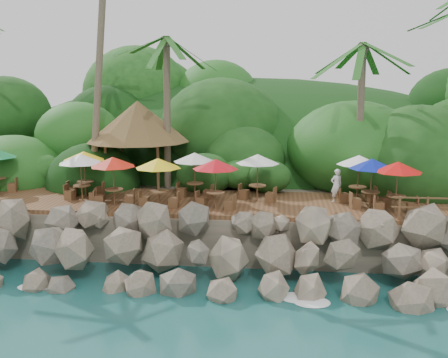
# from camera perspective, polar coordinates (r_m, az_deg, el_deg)

# --- Properties ---
(ground) EXTENTS (140.00, 140.00, 0.00)m
(ground) POSITION_cam_1_polar(r_m,az_deg,el_deg) (19.09, -2.05, -13.57)
(ground) COLOR #19514F
(ground) RESTS_ON ground
(land_base) EXTENTS (32.00, 25.20, 2.10)m
(land_base) POSITION_cam_1_polar(r_m,az_deg,el_deg) (33.98, 1.87, -0.68)
(land_base) COLOR gray
(land_base) RESTS_ON ground
(jungle_hill) EXTENTS (44.80, 28.00, 15.40)m
(jungle_hill) POSITION_cam_1_polar(r_m,az_deg,el_deg) (41.52, 2.68, -0.01)
(jungle_hill) COLOR #143811
(jungle_hill) RESTS_ON ground
(seawall) EXTENTS (29.00, 4.00, 2.30)m
(seawall) POSITION_cam_1_polar(r_m,az_deg,el_deg) (20.50, -1.25, -8.33)
(seawall) COLOR gray
(seawall) RESTS_ON ground
(terrace) EXTENTS (26.00, 5.00, 0.20)m
(terrace) POSITION_cam_1_polar(r_m,az_deg,el_deg) (24.01, 0.00, -2.81)
(terrace) COLOR brown
(terrace) RESTS_ON land_base
(jungle_foliage) EXTENTS (44.00, 16.00, 12.00)m
(jungle_foliage) POSITION_cam_1_polar(r_m,az_deg,el_deg) (33.24, 1.72, -2.80)
(jungle_foliage) COLOR #143811
(jungle_foliage) RESTS_ON ground
(foam_line) EXTENTS (25.20, 0.80, 0.06)m
(foam_line) POSITION_cam_1_polar(r_m,az_deg,el_deg) (19.35, -1.92, -13.12)
(foam_line) COLOR white
(foam_line) RESTS_ON ground
(palapa) EXTENTS (5.61, 5.61, 4.60)m
(palapa) POSITION_cam_1_polar(r_m,az_deg,el_deg) (27.90, -9.71, 6.45)
(palapa) COLOR brown
(palapa) RESTS_ON ground
(dining_clusters) EXTENTS (21.52, 4.47, 2.25)m
(dining_clusters) POSITION_cam_1_polar(r_m,az_deg,el_deg) (23.53, -5.05, 1.75)
(dining_clusters) COLOR brown
(dining_clusters) RESTS_ON terrace
(waiter) EXTENTS (0.69, 0.58, 1.60)m
(waiter) POSITION_cam_1_polar(r_m,az_deg,el_deg) (24.32, 12.60, -0.73)
(waiter) COLOR silver
(waiter) RESTS_ON terrace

